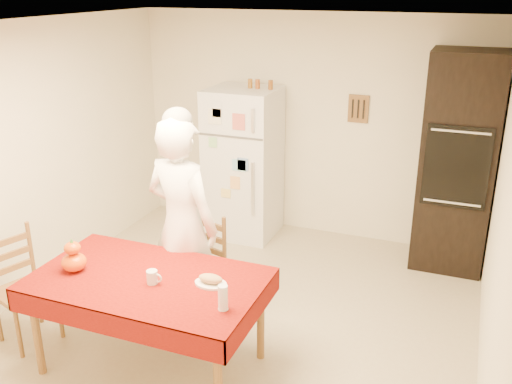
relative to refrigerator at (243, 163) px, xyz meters
The scene contains 17 objects.
floor 2.16m from the refrigerator, 70.93° to the right, with size 4.50×4.50×0.00m, color tan.
room_shell 2.13m from the refrigerator, 70.89° to the right, with size 4.02×4.52×2.51m.
refrigerator is the anchor object (origin of this frame).
oven_cabinet 2.29m from the refrigerator, ahead, with size 0.70×0.62×2.20m.
dining_table 2.58m from the refrigerator, 83.27° to the right, with size 1.70×1.00×0.76m.
chair_far 1.84m from the refrigerator, 79.23° to the right, with size 0.51×0.50×0.95m.
chair_left 2.77m from the refrigerator, 108.61° to the right, with size 0.52×0.53×0.95m.
seated_woman 1.95m from the refrigerator, 82.24° to the right, with size 0.67×0.44×1.84m, color white.
coffee_mug 2.64m from the refrigerator, 81.76° to the right, with size 0.08×0.08×0.10m, color silver.
pumpkin_lower 2.67m from the refrigerator, 95.68° to the right, with size 0.19×0.19×0.14m, color #CA5204.
pumpkin_upper 2.67m from the refrigerator, 95.68° to the right, with size 0.12×0.12×0.09m, color #EB3B05.
wine_glass 2.91m from the refrigerator, 70.06° to the right, with size 0.07×0.07×0.18m, color silver.
bread_plate 2.60m from the refrigerator, 72.58° to the right, with size 0.24×0.24×0.02m, color white.
bread_loaf 2.60m from the refrigerator, 72.58° to the right, with size 0.18×0.10×0.06m, color #9C714C.
spice_jar_left 0.90m from the refrigerator, 37.35° to the left, with size 0.05×0.05×0.10m, color #8B5819.
spice_jar_mid 0.91m from the refrigerator, 18.27° to the left, with size 0.05×0.05×0.10m, color #944A1B.
spice_jar_right 0.95m from the refrigerator, ahead, with size 0.05×0.05×0.10m, color brown.
Camera 1 is at (1.73, -3.81, 2.81)m, focal length 40.00 mm.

